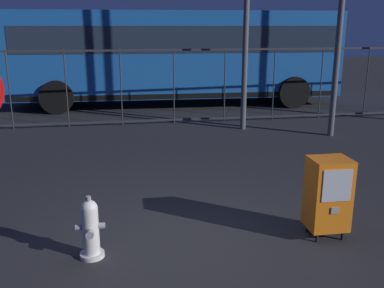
# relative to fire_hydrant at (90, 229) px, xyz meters

# --- Properties ---
(ground_plane) EXTENTS (60.00, 60.00, 0.00)m
(ground_plane) POSITION_rel_fire_hydrant_xyz_m (1.09, 0.21, -0.35)
(ground_plane) COLOR #262628
(fire_hydrant) EXTENTS (0.33, 0.31, 0.75)m
(fire_hydrant) POSITION_rel_fire_hydrant_xyz_m (0.00, 0.00, 0.00)
(fire_hydrant) COLOR silver
(fire_hydrant) RESTS_ON ground_plane
(newspaper_box_primary) EXTENTS (0.48, 0.42, 1.02)m
(newspaper_box_primary) POSITION_rel_fire_hydrant_xyz_m (2.87, 0.05, 0.22)
(newspaper_box_primary) COLOR black
(newspaper_box_primary) RESTS_ON ground_plane
(fence_barrier) EXTENTS (18.03, 0.04, 2.00)m
(fence_barrier) POSITION_rel_fire_hydrant_xyz_m (1.09, 6.82, 0.67)
(fence_barrier) COLOR #2D2D33
(fence_barrier) RESTS_ON ground_plane
(bus_near) EXTENTS (10.57, 3.03, 3.00)m
(bus_near) POSITION_rel_fire_hydrant_xyz_m (2.20, 9.82, 1.36)
(bus_near) COLOR #19519E
(bus_near) RESTS_ON ground_plane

